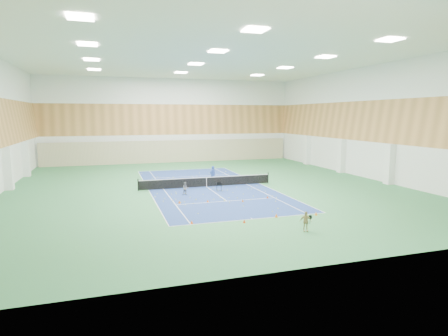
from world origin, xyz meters
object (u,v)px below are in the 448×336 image
object	(u,v)px
tennis_net	(207,181)
child_court	(186,189)
ball_cart	(219,187)
coach	(213,175)
child_apron	(306,221)

from	to	relation	value
tennis_net	child_court	bearing A→B (deg)	-131.21
ball_cart	tennis_net	bearing A→B (deg)	117.17
coach	ball_cart	size ratio (longest dim) A/B	2.22
child_apron	ball_cart	distance (m)	13.00
coach	child_court	xyz separation A→B (m)	(-3.65, -4.40, -0.34)
child_court	ball_cart	xyz separation A→B (m)	(3.22, 0.74, -0.15)
child_apron	ball_cart	world-z (taller)	child_apron
tennis_net	child_court	size ratio (longest dim) A/B	11.55
child_court	child_apron	size ratio (longest dim) A/B	0.92
child_court	child_apron	xyz separation A→B (m)	(4.68, -12.17, 0.05)
tennis_net	child_court	world-z (taller)	child_court
coach	child_court	world-z (taller)	coach
child_apron	child_court	bearing A→B (deg)	128.32
child_court	ball_cart	size ratio (longest dim) A/B	1.37
tennis_net	child_apron	world-z (taller)	child_apron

